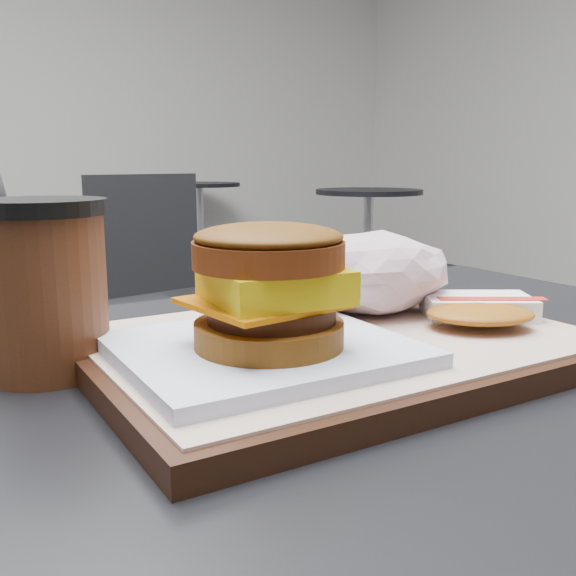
% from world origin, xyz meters
% --- Properties ---
extents(customer_table, '(0.80, 0.60, 0.77)m').
position_xyz_m(customer_table, '(0.00, 0.00, 0.58)').
color(customer_table, '#A5A5AA').
rests_on(customer_table, ground).
extents(serving_tray, '(0.38, 0.28, 0.02)m').
position_xyz_m(serving_tray, '(-0.02, 0.02, 0.78)').
color(serving_tray, black).
rests_on(serving_tray, customer_table).
extents(breakfast_sandwich, '(0.19, 0.17, 0.09)m').
position_xyz_m(breakfast_sandwich, '(-0.10, -0.01, 0.83)').
color(breakfast_sandwich, white).
rests_on(breakfast_sandwich, serving_tray).
extents(hash_brown, '(0.14, 0.12, 0.02)m').
position_xyz_m(hash_brown, '(0.10, -0.01, 0.80)').
color(hash_brown, white).
rests_on(hash_brown, serving_tray).
extents(crumpled_wrapper, '(0.16, 0.12, 0.07)m').
position_xyz_m(crumpled_wrapper, '(0.05, 0.07, 0.83)').
color(crumpled_wrapper, silver).
rests_on(crumpled_wrapper, serving_tray).
extents(coffee_cup, '(0.09, 0.09, 0.13)m').
position_xyz_m(coffee_cup, '(-0.22, 0.10, 0.84)').
color(coffee_cup, '#452010').
rests_on(coffee_cup, customer_table).
extents(neighbor_chair, '(0.63, 0.48, 0.88)m').
position_xyz_m(neighbor_chair, '(0.27, 1.71, 0.51)').
color(neighbor_chair, '#ACABB1').
rests_on(neighbor_chair, ground).
extents(bg_table_near, '(0.66, 0.66, 0.75)m').
position_xyz_m(bg_table_near, '(2.20, 2.80, 0.56)').
color(bg_table_near, black).
rests_on(bg_table_near, ground).
extents(bg_table_far, '(0.66, 0.66, 0.75)m').
position_xyz_m(bg_table_far, '(1.80, 4.50, 0.56)').
color(bg_table_far, black).
rests_on(bg_table_far, ground).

